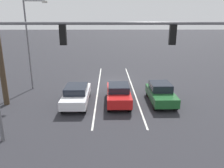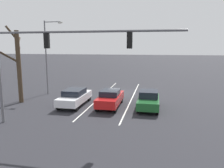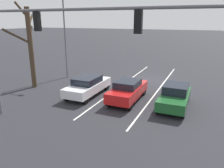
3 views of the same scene
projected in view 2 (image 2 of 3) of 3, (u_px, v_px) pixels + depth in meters
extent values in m
plane|color=#28282D|center=(121.00, 92.00, 25.91)|extent=(240.00, 240.00, 0.00)
cube|color=silver|center=(132.00, 97.00, 23.16)|extent=(0.12, 17.02, 0.01)
cube|color=silver|center=(102.00, 96.00, 23.81)|extent=(0.12, 17.02, 0.01)
cube|color=silver|center=(75.00, 98.00, 20.01)|extent=(1.85, 4.73, 0.65)
cube|color=black|center=(74.00, 92.00, 19.83)|extent=(1.62, 2.24, 0.51)
cube|color=red|center=(89.00, 91.00, 22.10)|extent=(0.24, 0.06, 0.12)
cube|color=red|center=(77.00, 91.00, 22.35)|extent=(0.24, 0.06, 0.12)
cylinder|color=black|center=(76.00, 107.00, 18.21)|extent=(0.22, 0.71, 0.71)
cylinder|color=black|center=(59.00, 106.00, 18.52)|extent=(0.22, 0.71, 0.71)
cylinder|color=black|center=(89.00, 97.00, 21.61)|extent=(0.22, 0.71, 0.71)
cylinder|color=black|center=(74.00, 97.00, 21.92)|extent=(0.22, 0.71, 0.71)
cube|color=red|center=(110.00, 99.00, 19.50)|extent=(1.79, 4.55, 0.71)
cube|color=black|center=(110.00, 93.00, 19.34)|extent=(1.57, 2.01, 0.48)
cube|color=red|center=(121.00, 92.00, 21.50)|extent=(0.24, 0.06, 0.12)
cube|color=red|center=(109.00, 92.00, 21.75)|extent=(0.24, 0.06, 0.12)
cylinder|color=black|center=(115.00, 108.00, 17.80)|extent=(0.22, 0.71, 0.71)
cylinder|color=black|center=(97.00, 107.00, 18.10)|extent=(0.22, 0.71, 0.71)
cylinder|color=black|center=(122.00, 99.00, 21.02)|extent=(0.22, 0.71, 0.71)
cylinder|color=black|center=(106.00, 98.00, 21.32)|extent=(0.22, 0.71, 0.71)
cube|color=#1E5928|center=(148.00, 102.00, 18.85)|extent=(1.79, 4.19, 0.66)
cube|color=black|center=(149.00, 94.00, 19.05)|extent=(1.57, 1.95, 0.57)
cube|color=red|center=(156.00, 95.00, 20.68)|extent=(0.24, 0.06, 0.12)
cube|color=red|center=(143.00, 94.00, 20.93)|extent=(0.24, 0.06, 0.12)
cylinder|color=black|center=(157.00, 111.00, 17.28)|extent=(0.22, 0.63, 0.63)
cylinder|color=black|center=(138.00, 110.00, 17.57)|extent=(0.22, 0.63, 0.63)
cylinder|color=black|center=(157.00, 101.00, 20.23)|extent=(0.22, 0.63, 0.63)
cylinder|color=black|center=(141.00, 101.00, 20.53)|extent=(0.22, 0.63, 0.63)
cylinder|color=slate|center=(0.00, 77.00, 15.00)|extent=(0.20, 0.20, 6.60)
cylinder|color=slate|center=(83.00, 32.00, 13.32)|extent=(12.22, 0.14, 0.14)
cube|color=black|center=(130.00, 40.00, 12.86)|extent=(0.32, 0.22, 0.95)
sphere|color=red|center=(130.00, 36.00, 12.96)|extent=(0.20, 0.20, 0.20)
sphere|color=#4C420C|center=(130.00, 41.00, 13.01)|extent=(0.20, 0.20, 0.20)
sphere|color=#0A3814|center=(130.00, 45.00, 13.06)|extent=(0.20, 0.20, 0.20)
cube|color=black|center=(47.00, 41.00, 13.89)|extent=(0.32, 0.22, 0.95)
sphere|color=red|center=(48.00, 36.00, 13.99)|extent=(0.20, 0.20, 0.20)
sphere|color=#4C420C|center=(48.00, 41.00, 14.04)|extent=(0.20, 0.20, 0.20)
sphere|color=#0A3814|center=(48.00, 45.00, 14.09)|extent=(0.20, 0.20, 0.20)
cylinder|color=slate|center=(46.00, 58.00, 24.25)|extent=(0.14, 0.14, 8.10)
cylinder|color=slate|center=(52.00, 22.00, 23.41)|extent=(1.84, 0.09, 0.09)
cube|color=beige|center=(60.00, 23.00, 23.25)|extent=(0.44, 0.24, 0.16)
cylinder|color=#423323|center=(19.00, 67.00, 20.61)|extent=(0.41, 0.41, 6.81)
cylinder|color=#423323|center=(19.00, 53.00, 20.66)|extent=(0.39, 0.73, 1.16)
cylinder|color=#423323|center=(11.00, 33.00, 19.89)|extent=(0.91, 0.75, 1.29)
cylinder|color=#423323|center=(18.00, 42.00, 20.78)|extent=(0.66, 1.25, 0.99)
cylinder|color=#423323|center=(7.00, 56.00, 19.63)|extent=(1.14, 2.00, 1.37)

